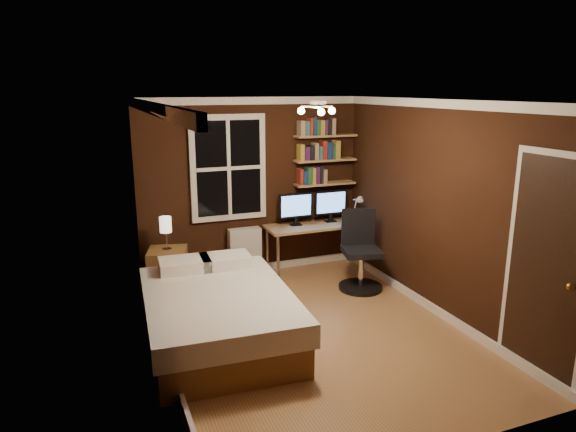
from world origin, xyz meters
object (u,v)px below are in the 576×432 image
object	(u,v)px
monitor_left	(296,209)
desk_lamp	(357,208)
desk	(316,229)
bed	(218,315)
radiator	(245,252)
monitor_right	(331,206)
nightstand	(168,272)
bedside_lamp	(166,233)
office_chair	(360,258)

from	to	relation	value
monitor_left	desk_lamp	bearing A→B (deg)	-14.27
desk	monitor_left	xyz separation A→B (m)	(-0.28, 0.07, 0.30)
bed	radiator	size ratio (longest dim) A/B	3.09
monitor_right	desk	bearing A→B (deg)	-164.86
bed	desk_lamp	size ratio (longest dim) A/B	4.84
bed	monitor_left	world-z (taller)	monitor_left
desk	radiator	bearing A→B (deg)	170.42
nightstand	monitor_right	xyz separation A→B (m)	(2.42, 0.20, 0.63)
bedside_lamp	radiator	size ratio (longest dim) A/B	0.63
radiator	monitor_left	bearing A→B (deg)	-7.68
bed	desk	size ratio (longest dim) A/B	1.46
monitor_left	office_chair	bearing A→B (deg)	-59.21
radiator	desk	xyz separation A→B (m)	(1.03, -0.17, 0.29)
bedside_lamp	monitor_left	size ratio (longest dim) A/B	0.86
bed	monitor_right	distance (m)	2.80
bedside_lamp	nightstand	bearing A→B (deg)	0.00
nightstand	office_chair	distance (m)	2.53
bedside_lamp	monitor_left	world-z (taller)	monitor_left
monitor_left	desk	bearing A→B (deg)	-14.44
nightstand	office_chair	bearing A→B (deg)	-1.88
radiator	desk_lamp	distance (m)	1.75
nightstand	monitor_left	bearing A→B (deg)	20.97
bedside_lamp	desk_lamp	distance (m)	2.75
bedside_lamp	desk_lamp	bearing A→B (deg)	-0.39
radiator	office_chair	bearing A→B (deg)	-38.42
monitor_left	monitor_right	bearing A→B (deg)	0.00
radiator	office_chair	size ratio (longest dim) A/B	0.65
radiator	desk_lamp	world-z (taller)	desk_lamp
desk	office_chair	xyz separation A→B (m)	(0.27, -0.85, -0.22)
nightstand	bedside_lamp	size ratio (longest dim) A/B	1.38
bedside_lamp	monitor_right	xyz separation A→B (m)	(2.42, 0.20, 0.11)
desk	monitor_left	bearing A→B (deg)	165.56
desk_lamp	nightstand	bearing A→B (deg)	179.61
office_chair	desk	bearing A→B (deg)	121.93
bed	radiator	xyz separation A→B (m)	(0.83, 1.80, 0.05)
nightstand	monitor_right	bearing A→B (deg)	19.56
radiator	desk	world-z (taller)	desk
bedside_lamp	radiator	bearing A→B (deg)	15.11
nightstand	radiator	xyz separation A→B (m)	(1.13, 0.30, 0.04)
bedside_lamp	office_chair	size ratio (longest dim) A/B	0.41
bed	desk_lamp	bearing A→B (deg)	34.19
monitor_right	bedside_lamp	bearing A→B (deg)	-175.18
office_chair	bedside_lamp	bearing A→B (deg)	177.81
bed	bedside_lamp	size ratio (longest dim) A/B	4.89
radiator	bedside_lamp	bearing A→B (deg)	-164.89
monitor_right	office_chair	world-z (taller)	monitor_right
nightstand	monitor_left	xyz separation A→B (m)	(1.87, 0.20, 0.63)
monitor_right	office_chair	size ratio (longest dim) A/B	0.48
radiator	office_chair	world-z (taller)	office_chair
bed	desk	bearing A→B (deg)	44.30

